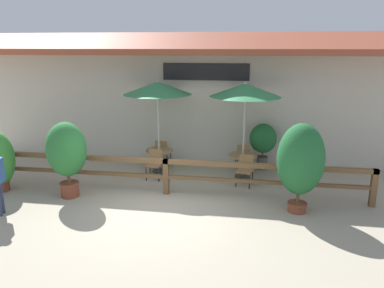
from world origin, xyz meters
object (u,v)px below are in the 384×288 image
(patio_umbrella_near, at_px, (158,88))
(chair_near_streetside, at_px, (155,163))
(chair_near_wallside, at_px, (162,151))
(dining_table_middle, at_px, (243,159))
(chair_middle_wallside, at_px, (243,156))
(dining_table_near, at_px, (159,154))
(chair_middle_streetside, at_px, (245,169))
(potted_plant_broad_leaf, at_px, (301,161))
(patio_umbrella_middle, at_px, (245,90))
(potted_plant_entrance_palm, at_px, (263,140))
(potted_plant_small_flowering, at_px, (67,152))

(patio_umbrella_near, xyz_separation_m, chair_near_streetside, (0.02, -0.62, -2.11))
(chair_near_wallside, xyz_separation_m, dining_table_middle, (2.61, -0.75, 0.08))
(chair_middle_wallside, bearing_deg, chair_near_streetside, 14.19)
(dining_table_near, relative_size, chair_middle_streetside, 0.98)
(patio_umbrella_near, bearing_deg, chair_near_streetside, -87.92)
(dining_table_middle, bearing_deg, potted_plant_broad_leaf, -58.64)
(dining_table_near, xyz_separation_m, chair_middle_wallside, (2.56, 0.52, -0.08))
(dining_table_middle, height_order, chair_middle_streetside, chair_middle_streetside)
(patio_umbrella_middle, bearing_deg, chair_middle_wallside, 91.07)
(chair_near_streetside, bearing_deg, patio_umbrella_middle, 12.41)
(patio_umbrella_middle, distance_m, chair_middle_wallside, 2.20)
(chair_middle_streetside, xyz_separation_m, chair_middle_wallside, (-0.10, 1.29, 0.00))
(dining_table_near, relative_size, chair_near_wallside, 0.98)
(dining_table_near, relative_size, potted_plant_broad_leaf, 0.39)
(dining_table_middle, height_order, chair_middle_wallside, chair_middle_wallside)
(chair_near_wallside, distance_m, chair_middle_streetside, 3.04)
(chair_near_wallside, xyz_separation_m, patio_umbrella_middle, (2.61, -0.75, 2.11))
(dining_table_near, distance_m, chair_near_wallside, 0.63)
(chair_near_wallside, xyz_separation_m, potted_plant_entrance_palm, (3.20, 0.13, 0.46))
(dining_table_middle, bearing_deg, patio_umbrella_middle, 63.43)
(chair_near_streetside, bearing_deg, chair_middle_streetside, -1.86)
(dining_table_near, height_order, dining_table_middle, same)
(patio_umbrella_near, height_order, potted_plant_small_flowering, patio_umbrella_near)
(patio_umbrella_middle, bearing_deg, patio_umbrella_near, 177.19)
(chair_middle_wallside, bearing_deg, dining_table_near, 1.49)
(patio_umbrella_middle, bearing_deg, potted_plant_broad_leaf, -58.64)
(dining_table_middle, bearing_deg, chair_middle_streetside, -82.49)
(chair_middle_wallside, distance_m, potted_plant_broad_leaf, 3.25)
(chair_near_streetside, distance_m, chair_middle_streetside, 2.64)
(patio_umbrella_near, distance_m, chair_middle_streetside, 3.48)
(chair_middle_streetside, bearing_deg, potted_plant_broad_leaf, -39.45)
(dining_table_near, bearing_deg, patio_umbrella_near, 90.00)
(chair_near_wallside, xyz_separation_m, chair_middle_wallside, (2.60, -0.10, 0.00))
(patio_umbrella_middle, height_order, potted_plant_entrance_palm, patio_umbrella_middle)
(chair_middle_streetside, distance_m, potted_plant_broad_leaf, 2.15)
(chair_middle_streetside, bearing_deg, patio_umbrella_near, 175.46)
(dining_table_middle, height_order, potted_plant_broad_leaf, potted_plant_broad_leaf)
(chair_near_streetside, height_order, dining_table_middle, chair_near_streetside)
(chair_near_wallside, relative_size, chair_middle_wallside, 1.00)
(patio_umbrella_near, relative_size, chair_middle_streetside, 3.28)
(chair_middle_streetside, distance_m, potted_plant_small_flowering, 4.78)
(potted_plant_broad_leaf, bearing_deg, dining_table_middle, 121.36)
(chair_middle_streetside, bearing_deg, chair_near_streetside, -171.66)
(chair_middle_wallside, xyz_separation_m, potted_plant_entrance_palm, (0.60, 0.23, 0.46))
(chair_near_wallside, bearing_deg, chair_middle_wallside, -175.44)
(potted_plant_broad_leaf, height_order, potted_plant_small_flowering, potted_plant_broad_leaf)
(patio_umbrella_middle, xyz_separation_m, chair_middle_streetside, (0.09, -0.65, -2.11))
(dining_table_middle, bearing_deg, potted_plant_entrance_palm, 56.20)
(dining_table_middle, distance_m, chair_middle_streetside, 0.66)
(dining_table_middle, bearing_deg, dining_table_near, 177.19)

